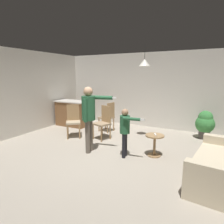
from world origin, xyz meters
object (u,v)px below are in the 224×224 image
(couch_floral, at_px, (224,165))
(dining_chair_by_counter, at_px, (108,116))
(dining_chair_near_wall, at_px, (103,121))
(potted_plant_corner, at_px, (205,123))
(dining_chair_centre_back, at_px, (73,120))
(kitchen_counter, at_px, (73,113))
(side_table_by_couch, at_px, (155,143))
(person_adult, at_px, (89,112))
(spare_remote_on_table, at_px, (155,135))
(person_child, at_px, (125,128))

(couch_floral, relative_size, dining_chair_by_counter, 1.89)
(dining_chair_near_wall, distance_m, potted_plant_corner, 3.07)
(dining_chair_centre_back, bearing_deg, dining_chair_near_wall, 157.69)
(dining_chair_by_counter, distance_m, potted_plant_corner, 3.04)
(kitchen_counter, xyz_separation_m, side_table_by_couch, (3.56, -1.41, -0.15))
(couch_floral, relative_size, dining_chair_near_wall, 1.89)
(side_table_by_couch, bearing_deg, potted_plant_corner, 63.95)
(dining_chair_near_wall, bearing_deg, person_adult, 118.82)
(kitchen_counter, distance_m, spare_remote_on_table, 3.86)
(couch_floral, bearing_deg, kitchen_counter, 74.62)
(kitchen_counter, bearing_deg, dining_chair_by_counter, -3.26)
(dining_chair_by_counter, xyz_separation_m, dining_chair_near_wall, (0.25, -0.75, 0.00))
(potted_plant_corner, distance_m, spare_remote_on_table, 2.26)
(person_child, relative_size, dining_chair_near_wall, 1.15)
(couch_floral, xyz_separation_m, dining_chair_centre_back, (-4.08, 0.93, 0.21))
(couch_floral, distance_m, spare_remote_on_table, 1.54)
(kitchen_counter, relative_size, dining_chair_near_wall, 1.26)
(potted_plant_corner, relative_size, spare_remote_on_table, 6.60)
(dining_chair_by_counter, bearing_deg, person_adult, -157.59)
(person_adult, xyz_separation_m, spare_remote_on_table, (1.53, 0.46, -0.48))
(couch_floral, bearing_deg, dining_chair_centre_back, 83.88)
(side_table_by_couch, relative_size, person_adult, 0.32)
(potted_plant_corner, bearing_deg, spare_remote_on_table, -115.45)
(couch_floral, height_order, dining_chair_centre_back, same)
(person_adult, relative_size, person_child, 1.41)
(kitchen_counter, distance_m, potted_plant_corner, 4.59)
(dining_chair_by_counter, height_order, dining_chair_near_wall, same)
(kitchen_counter, bearing_deg, potted_plant_corner, 7.49)
(dining_chair_by_counter, relative_size, potted_plant_corner, 1.16)
(dining_chair_by_counter, height_order, potted_plant_corner, dining_chair_by_counter)
(side_table_by_couch, height_order, person_adult, person_adult)
(couch_floral, distance_m, potted_plant_corner, 2.66)
(kitchen_counter, bearing_deg, dining_chair_near_wall, -24.54)
(dining_chair_near_wall, bearing_deg, potted_plant_corner, -134.65)
(dining_chair_near_wall, bearing_deg, dining_chair_by_counter, -54.19)
(dining_chair_centre_back, distance_m, spare_remote_on_table, 2.70)
(dining_chair_centre_back, bearing_deg, potted_plant_corner, 167.23)
(dining_chair_by_counter, bearing_deg, dining_chair_centre_back, 153.83)
(side_table_by_couch, height_order, dining_chair_near_wall, dining_chair_near_wall)
(dining_chair_by_counter, bearing_deg, couch_floral, -111.59)
(person_adult, bearing_deg, dining_chair_by_counter, -176.64)
(dining_chair_centre_back, distance_m, potted_plant_corner, 4.02)
(couch_floral, xyz_separation_m, person_adult, (-2.94, 0.12, 0.68))
(kitchen_counter, distance_m, dining_chair_by_counter, 1.59)
(dining_chair_near_wall, relative_size, dining_chair_centre_back, 1.00)
(couch_floral, relative_size, dining_chair_centre_back, 1.89)
(person_child, xyz_separation_m, dining_chair_near_wall, (-1.13, 0.96, -0.17))
(dining_chair_by_counter, distance_m, dining_chair_near_wall, 0.79)
(person_child, bearing_deg, dining_chair_near_wall, -136.08)
(kitchen_counter, height_order, potted_plant_corner, kitchen_counter)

